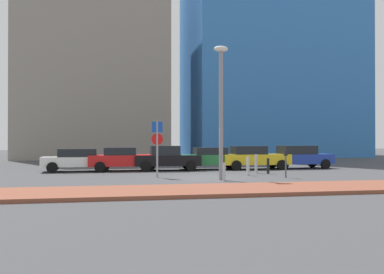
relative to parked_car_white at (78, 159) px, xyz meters
The scene contains 17 objects.
ground_plane 8.74m from the parked_car_white, 38.60° to the right, with size 120.00×120.00×0.00m, color #424244.
sidewalk_brick 12.88m from the parked_car_white, 58.07° to the right, with size 40.00×3.24×0.14m, color brown.
parked_car_white is the anchor object (origin of this frame).
parked_car_red 2.70m from the parked_car_white, ahead, with size 4.45×2.24×1.45m.
parked_car_black 5.39m from the parked_car_white, ahead, with size 4.10×2.03×1.55m.
parked_car_green 8.34m from the parked_car_white, ahead, with size 4.25×2.09×1.43m.
parked_car_yellow 11.13m from the parked_car_white, ahead, with size 4.46×2.00×1.52m.
parked_car_blue 14.34m from the parked_car_white, ahead, with size 4.50×2.11×1.53m.
parking_sign_post 6.53m from the parked_car_white, 47.50° to the right, with size 0.59×0.18×2.90m.
parking_meter 12.40m from the parked_car_white, 29.64° to the right, with size 0.18×0.14×1.41m.
street_lamp 10.30m from the parked_car_white, 42.41° to the right, with size 0.70×0.36×6.47m.
traffic_bollard_near 10.72m from the parked_car_white, 17.57° to the right, with size 0.17×0.17×1.09m, color #B7B7BC.
traffic_bollard_mid 11.39m from the parked_car_white, 19.08° to the right, with size 0.15×0.15×0.89m, color black.
traffic_bollard_far 10.35m from the parked_car_white, 26.34° to the right, with size 0.17×0.17×1.02m, color #B7B7BC.
traffic_bollard_edge 10.28m from the parked_car_white, 45.46° to the right, with size 0.14×0.14×0.86m, color #B7B7BC.
building_colorful_midrise 32.90m from the parked_car_white, 46.40° to the left, with size 19.14×14.71×31.24m, color #3372BF.
building_under_construction 22.67m from the parked_car_white, 89.92° to the left, with size 15.05×12.37×22.55m, color gray.
Camera 1 is at (-4.49, -20.11, 1.94)m, focal length 37.93 mm.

